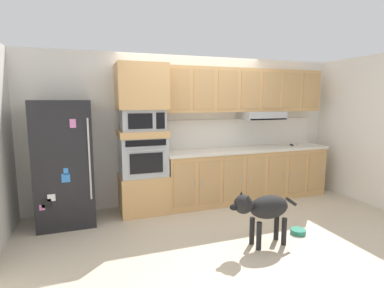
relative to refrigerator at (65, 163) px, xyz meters
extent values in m
plane|color=beige|center=(2.05, -0.68, -0.88)|extent=(9.60, 9.60, 0.00)
cube|color=silver|center=(2.05, 0.43, 0.37)|extent=(6.20, 0.12, 2.50)
cube|color=white|center=(4.85, -0.68, 0.37)|extent=(0.12, 7.10, 2.50)
cube|color=black|center=(0.00, 0.00, 0.00)|extent=(0.76, 0.70, 1.76)
cylinder|color=silver|center=(0.33, -0.37, 0.10)|extent=(0.02, 0.02, 1.10)
cube|color=pink|center=(-0.28, -0.35, -0.50)|extent=(0.07, 0.01, 0.08)
cube|color=#337FDB|center=(0.02, -0.35, -0.13)|extent=(0.11, 0.01, 0.12)
cube|color=black|center=(-0.23, -0.35, -0.45)|extent=(0.12, 0.01, 0.12)
cube|color=pink|center=(0.15, -0.35, 0.58)|extent=(0.08, 0.01, 0.11)
cube|color=#337FDB|center=(0.03, -0.35, -0.04)|extent=(0.06, 0.01, 0.09)
cube|color=white|center=(-0.16, -0.35, -0.38)|extent=(0.10, 0.01, 0.09)
cube|color=tan|center=(1.12, 0.07, -0.58)|extent=(0.74, 0.62, 0.60)
cube|color=#A8AAAF|center=(1.12, 0.07, 0.02)|extent=(0.70, 0.58, 0.60)
cube|color=black|center=(1.12, -0.23, -0.04)|extent=(0.49, 0.01, 0.30)
cube|color=black|center=(1.12, -0.23, 0.26)|extent=(0.60, 0.01, 0.09)
cylinder|color=#A8AAAF|center=(1.12, -0.25, 0.15)|extent=(0.56, 0.02, 0.02)
cube|color=tan|center=(1.12, 0.07, 0.37)|extent=(0.74, 0.62, 0.10)
cube|color=#A8AAAF|center=(1.12, 0.07, 0.58)|extent=(0.64, 0.53, 0.32)
cube|color=black|center=(1.05, -0.20, 0.58)|extent=(0.35, 0.01, 0.22)
cube|color=black|center=(1.35, -0.20, 0.58)|extent=(0.13, 0.01, 0.24)
cube|color=tan|center=(1.12, 0.07, 1.08)|extent=(0.74, 0.62, 0.68)
cube|color=tan|center=(2.98, 0.07, -0.44)|extent=(2.97, 0.60, 0.88)
cube|color=tan|center=(1.70, -0.24, -0.42)|extent=(0.36, 0.01, 0.70)
cylinder|color=#BCBCC1|center=(1.83, -0.25, -0.42)|extent=(0.01, 0.01, 0.12)
cube|color=tan|center=(2.13, -0.24, -0.42)|extent=(0.36, 0.01, 0.70)
cylinder|color=#BCBCC1|center=(2.00, -0.25, -0.42)|extent=(0.01, 0.01, 0.12)
cube|color=tan|center=(2.55, -0.24, -0.42)|extent=(0.36, 0.01, 0.70)
cylinder|color=#BCBCC1|center=(2.68, -0.25, -0.42)|extent=(0.01, 0.01, 0.12)
cube|color=tan|center=(2.98, -0.24, -0.42)|extent=(0.36, 0.01, 0.70)
cylinder|color=#BCBCC1|center=(2.85, -0.25, -0.42)|extent=(0.01, 0.01, 0.12)
cube|color=tan|center=(3.40, -0.24, -0.42)|extent=(0.36, 0.01, 0.70)
cylinder|color=#BCBCC1|center=(3.53, -0.25, -0.42)|extent=(0.01, 0.01, 0.12)
cube|color=tan|center=(3.83, -0.24, -0.42)|extent=(0.36, 0.01, 0.70)
cylinder|color=#BCBCC1|center=(3.70, -0.25, -0.42)|extent=(0.01, 0.01, 0.12)
cube|color=tan|center=(4.25, -0.24, -0.42)|extent=(0.36, 0.01, 0.70)
cylinder|color=#BCBCC1|center=(4.38, -0.25, -0.42)|extent=(0.01, 0.01, 0.12)
cube|color=silver|center=(2.98, 0.07, 0.02)|extent=(3.01, 0.64, 0.04)
cube|color=silver|center=(2.98, 0.36, 0.29)|extent=(3.01, 0.02, 0.50)
cube|color=tan|center=(2.98, 0.20, 1.05)|extent=(2.97, 0.34, 0.74)
cube|color=#A8AAAF|center=(3.27, 0.13, 0.61)|extent=(0.76, 0.48, 0.14)
cube|color=black|center=(3.27, -0.09, 0.55)|extent=(0.72, 0.04, 0.02)
cube|color=tan|center=(1.70, 0.02, 1.05)|extent=(0.36, 0.01, 0.63)
cube|color=tan|center=(2.13, 0.02, 1.05)|extent=(0.36, 0.01, 0.63)
cube|color=tan|center=(2.55, 0.02, 1.05)|extent=(0.36, 0.01, 0.63)
cube|color=tan|center=(2.98, 0.02, 1.05)|extent=(0.36, 0.01, 0.63)
cube|color=tan|center=(3.40, 0.02, 1.05)|extent=(0.36, 0.01, 0.63)
cube|color=tan|center=(3.83, 0.02, 1.05)|extent=(0.36, 0.01, 0.63)
cube|color=tan|center=(4.25, 0.02, 1.05)|extent=(0.36, 0.01, 0.63)
cylinder|color=black|center=(3.91, 0.07, 0.05)|extent=(0.05, 0.10, 0.03)
cylinder|color=silver|center=(4.02, 0.04, 0.05)|extent=(0.04, 0.12, 0.01)
ellipsoid|color=black|center=(2.35, -1.55, -0.40)|extent=(0.51, 0.29, 0.28)
sphere|color=black|center=(2.00, -1.55, -0.32)|extent=(0.22, 0.22, 0.22)
ellipsoid|color=black|center=(1.89, -1.56, -0.34)|extent=(0.13, 0.09, 0.08)
cone|color=black|center=(2.01, -1.63, -0.23)|extent=(0.06, 0.06, 0.07)
cone|color=black|center=(2.01, -1.48, -0.23)|extent=(0.06, 0.06, 0.07)
cylinder|color=black|center=(2.68, -1.55, -0.37)|extent=(0.16, 0.04, 0.13)
cylinder|color=black|center=(2.17, -1.63, -0.71)|extent=(0.06, 0.06, 0.34)
cylinder|color=black|center=(2.17, -1.48, -0.71)|extent=(0.06, 0.06, 0.34)
cylinder|color=black|center=(2.53, -1.63, -0.71)|extent=(0.06, 0.06, 0.34)
cylinder|color=black|center=(2.53, -1.47, -0.71)|extent=(0.06, 0.06, 0.34)
cylinder|color=#267F66|center=(2.90, -1.43, -0.85)|extent=(0.20, 0.20, 0.06)
cylinder|color=brown|center=(2.90, -1.43, -0.84)|extent=(0.15, 0.15, 0.03)
camera|label=1|loc=(0.31, -4.51, 0.88)|focal=27.99mm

